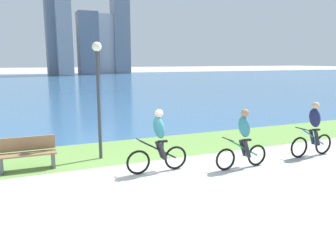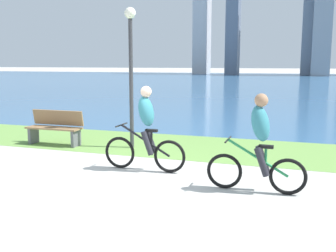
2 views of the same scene
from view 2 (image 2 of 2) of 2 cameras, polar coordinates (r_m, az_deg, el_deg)
name	(u,v)px [view 2 (image 2 of 2)]	position (r m, az deg, el deg)	size (l,w,h in m)	color
ground_plane	(118,180)	(7.35, -7.32, -7.80)	(300.00, 300.00, 0.00)	#B2AFA8
grass_strip_bayside	(172,145)	(10.28, 0.62, -2.80)	(120.00, 2.92, 0.01)	#6B9947
bay_water_surface	(272,82)	(46.71, 14.86, 6.26)	(300.00, 71.06, 0.00)	#386693
cyclist_lead	(146,129)	(7.76, -3.27, -0.48)	(1.72, 0.52, 1.69)	black
cyclist_trailing	(259,143)	(6.63, 13.06, -2.45)	(1.65, 0.52, 1.65)	black
bench_near_path	(55,128)	(10.73, -16.06, -0.23)	(1.50, 0.47, 0.90)	olive
lamppost_tall	(131,56)	(9.83, -5.43, 10.11)	(0.28, 0.28, 3.46)	#38383D
city_skyline_far_shore	(314,15)	(74.11, 20.46, 14.82)	(38.03, 12.05, 24.80)	#B7B7BC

